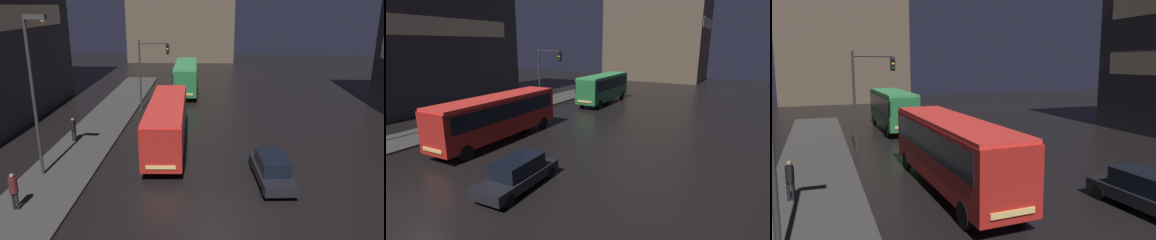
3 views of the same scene
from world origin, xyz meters
The scene contains 9 objects.
ground_plane centered at (0.00, 0.00, 0.00)m, with size 120.00×120.00×0.00m, color black.
sidewalk_left centered at (-9.00, 10.00, 0.07)m, with size 4.00×48.00×0.15m.
bus_near centered at (-3.17, 8.73, 2.01)m, with size 2.70×10.98×3.27m.
bus_far centered at (-2.73, 25.45, 2.06)m, with size 2.59×9.50×3.35m.
car_taxi centered at (3.10, 3.66, 0.78)m, with size 1.98×4.85×1.55m.
pedestrian_near centered at (-9.53, 0.05, 1.26)m, with size 0.42×0.42×1.85m.
pedestrian_mid centered at (-9.91, 9.42, 1.13)m, with size 0.35×0.35×1.69m.
traffic_light_main centered at (-5.63, 18.09, 4.33)m, with size 2.77×0.35×6.49m.
street_lamp_sidewalk centered at (-9.66, 3.92, 5.88)m, with size 1.25×0.36×8.85m.
Camera 1 is at (-0.66, -15.37, 9.42)m, focal length 35.00 mm.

